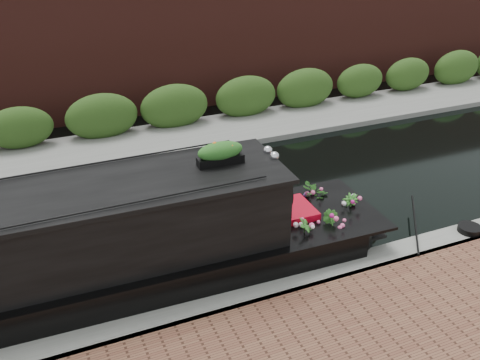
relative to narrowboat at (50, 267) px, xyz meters
name	(u,v)px	position (x,y,z in m)	size (l,w,h in m)	color
ground	(152,223)	(2.24, 2.03, -0.84)	(80.00, 80.00, 0.00)	black
near_bank_coping	(202,317)	(2.24, -1.27, -0.84)	(40.00, 0.60, 0.50)	gray
far_bank_path	(114,151)	(2.24, 6.23, -0.84)	(40.00, 2.40, 0.34)	gray
far_hedge	(108,140)	(2.24, 7.13, -0.84)	(40.00, 1.10, 2.80)	#2D4F1A
far_brick_wall	(96,117)	(2.24, 9.23, -0.84)	(40.00, 1.00, 8.00)	#4D201A
narrowboat	(50,267)	(0.00, 0.00, 0.00)	(12.04, 2.45, 2.82)	black
rope_fender	(367,220)	(6.50, 0.00, -0.65)	(0.36, 0.36, 0.39)	olive
coiled_mooring_rope	(469,229)	(8.12, -1.28, -0.53)	(0.48, 0.48, 0.12)	black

